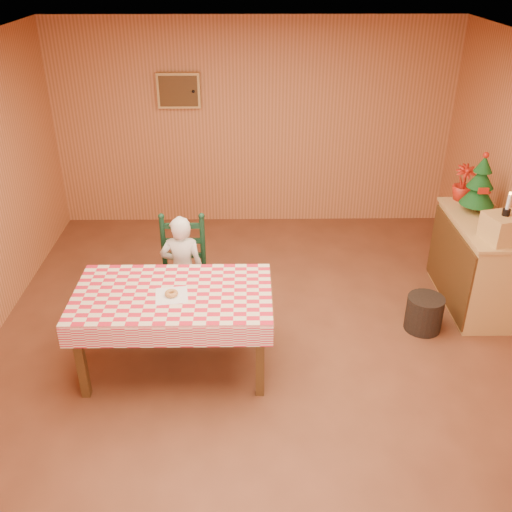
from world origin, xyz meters
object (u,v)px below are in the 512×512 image
at_px(seated_child, 183,270).
at_px(storage_bin, 424,313).
at_px(christmas_tree, 480,185).
at_px(shelf_unit, 474,263).
at_px(ladder_chair, 184,272).
at_px(crate, 503,228).
at_px(dining_table, 173,301).

xyz_separation_m(seated_child, storage_bin, (2.32, -0.20, -0.39)).
bearing_deg(christmas_tree, shelf_unit, -91.98).
bearing_deg(ladder_chair, crate, -3.70).
bearing_deg(crate, ladder_chair, 176.30).
bearing_deg(shelf_unit, storage_bin, -142.01).
xyz_separation_m(seated_child, crate, (2.93, -0.13, 0.49)).
xyz_separation_m(dining_table, christmas_tree, (2.93, 1.25, 0.52)).
relative_size(ladder_chair, christmas_tree, 1.74).
relative_size(seated_child, shelf_unit, 0.91).
relative_size(shelf_unit, crate, 4.13).
distance_m(seated_child, storage_bin, 2.36).
bearing_deg(seated_child, storage_bin, 175.15).
height_order(dining_table, ladder_chair, ladder_chair).
bearing_deg(storage_bin, dining_table, -167.08).
distance_m(shelf_unit, storage_bin, 0.81).
bearing_deg(shelf_unit, seated_child, -174.76).
xyz_separation_m(crate, christmas_tree, (-0.00, 0.65, 0.16)).
height_order(seated_child, crate, crate).
distance_m(dining_table, christmas_tree, 3.22).
bearing_deg(crate, seated_child, 177.42).
bearing_deg(seated_child, ladder_chair, -90.00).
relative_size(crate, christmas_tree, 0.48).
height_order(seated_child, shelf_unit, seated_child).
bearing_deg(storage_bin, seated_child, 175.15).
relative_size(ladder_chair, seated_child, 0.96).
relative_size(ladder_chair, storage_bin, 3.07).
distance_m(ladder_chair, storage_bin, 2.36).
bearing_deg(seated_child, shelf_unit, -174.76).
distance_m(ladder_chair, christmas_tree, 3.05).
bearing_deg(christmas_tree, seated_child, -169.97).
bearing_deg(ladder_chair, dining_table, -90.00).
height_order(crate, christmas_tree, christmas_tree).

